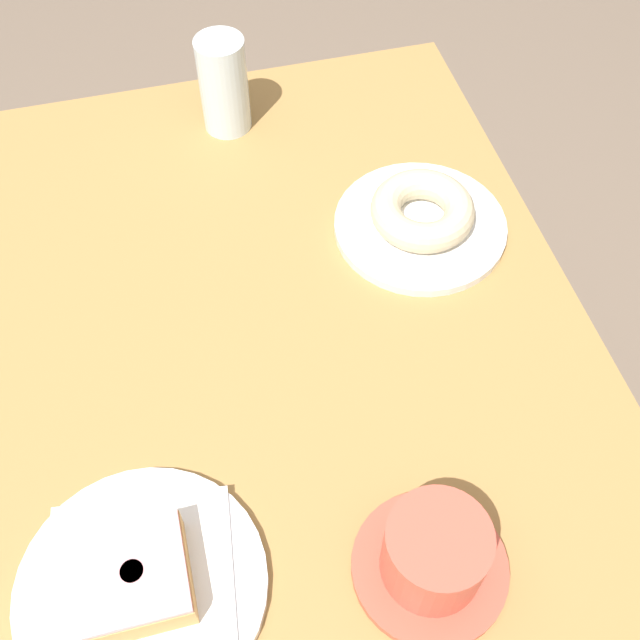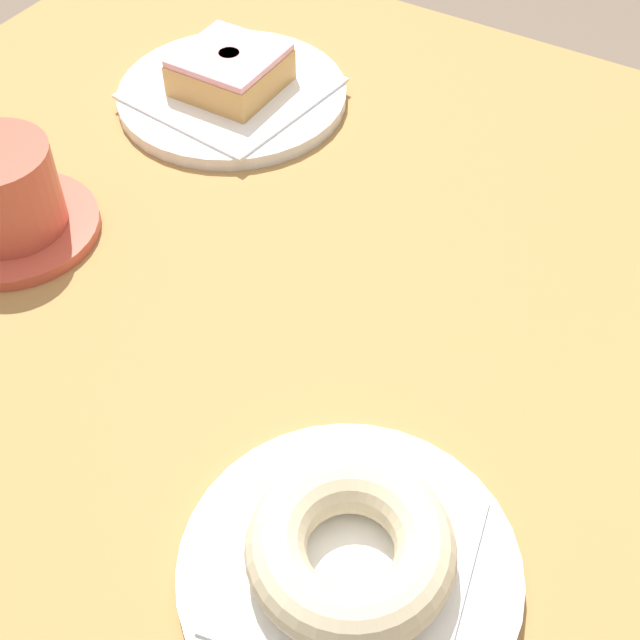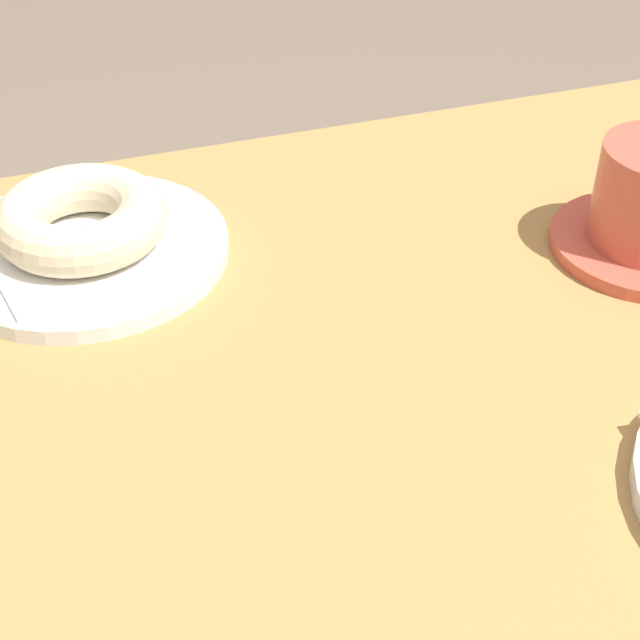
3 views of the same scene
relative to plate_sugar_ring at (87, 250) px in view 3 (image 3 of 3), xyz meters
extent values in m
cube|color=#A47A43|center=(-0.14, 0.24, -0.03)|extent=(0.95, 0.74, 0.04)
cylinder|color=olive|center=(-0.55, -0.08, -0.39)|extent=(0.07, 0.07, 0.69)
cylinder|color=white|center=(0.00, 0.00, 0.00)|extent=(0.20, 0.20, 0.01)
cube|color=white|center=(0.00, 0.00, 0.01)|extent=(0.16, 0.16, 0.00)
torus|color=beige|center=(0.00, 0.00, 0.03)|extent=(0.12, 0.12, 0.03)
camera|label=1|loc=(-0.56, 0.26, 0.66)|focal=43.44mm
camera|label=2|loc=(0.11, -0.21, 0.47)|focal=49.87mm
camera|label=3|loc=(0.02, 0.58, 0.37)|focal=53.30mm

